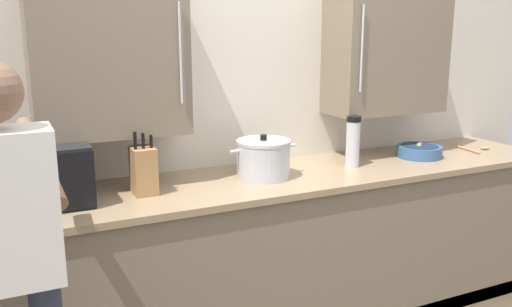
{
  "coord_description": "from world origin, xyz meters",
  "views": [
    {
      "loc": [
        -1.36,
        -1.67,
        1.73
      ],
      "look_at": [
        -0.15,
        0.86,
        1.06
      ],
      "focal_mm": 38.72,
      "sensor_mm": 36.0,
      "label": 1
    }
  ],
  "objects_px": {
    "wooden_spoon": "(477,149)",
    "knife_block": "(143,170)",
    "fruit_bowl": "(419,151)",
    "thermos_flask": "(353,141)",
    "stock_pot": "(263,159)",
    "person_figure": "(8,257)",
    "microwave_oven": "(16,177)"
  },
  "relations": [
    {
      "from": "stock_pot",
      "to": "wooden_spoon",
      "type": "xyz_separation_m",
      "value": [
        1.56,
        -0.02,
        -0.09
      ]
    },
    {
      "from": "microwave_oven",
      "to": "thermos_flask",
      "type": "distance_m",
      "value": 1.8
    },
    {
      "from": "microwave_oven",
      "to": "wooden_spoon",
      "type": "xyz_separation_m",
      "value": [
        2.79,
        -0.05,
        -0.13
      ]
    },
    {
      "from": "fruit_bowl",
      "to": "thermos_flask",
      "type": "bearing_deg",
      "value": -178.47
    },
    {
      "from": "microwave_oven",
      "to": "knife_block",
      "type": "height_order",
      "value": "knife_block"
    },
    {
      "from": "thermos_flask",
      "to": "fruit_bowl",
      "type": "xyz_separation_m",
      "value": [
        0.52,
        0.01,
        -0.11
      ]
    },
    {
      "from": "wooden_spoon",
      "to": "fruit_bowl",
      "type": "distance_m",
      "value": 0.48
    },
    {
      "from": "microwave_oven",
      "to": "stock_pot",
      "type": "bearing_deg",
      "value": -1.62
    },
    {
      "from": "microwave_oven",
      "to": "wooden_spoon",
      "type": "bearing_deg",
      "value": -1.05
    },
    {
      "from": "thermos_flask",
      "to": "wooden_spoon",
      "type": "bearing_deg",
      "value": -0.04
    },
    {
      "from": "fruit_bowl",
      "to": "knife_block",
      "type": "relative_size",
      "value": 0.87
    },
    {
      "from": "person_figure",
      "to": "microwave_oven",
      "type": "bearing_deg",
      "value": 85.04
    },
    {
      "from": "microwave_oven",
      "to": "fruit_bowl",
      "type": "xyz_separation_m",
      "value": [
        2.31,
        -0.04,
        -0.1
      ]
    },
    {
      "from": "thermos_flask",
      "to": "wooden_spoon",
      "type": "distance_m",
      "value": 1.0
    },
    {
      "from": "person_figure",
      "to": "wooden_spoon",
      "type": "bearing_deg",
      "value": 13.29
    },
    {
      "from": "fruit_bowl",
      "to": "person_figure",
      "type": "bearing_deg",
      "value": -163.85
    },
    {
      "from": "wooden_spoon",
      "to": "fruit_bowl",
      "type": "relative_size",
      "value": 0.78
    },
    {
      "from": "fruit_bowl",
      "to": "stock_pot",
      "type": "bearing_deg",
      "value": 179.9
    },
    {
      "from": "knife_block",
      "to": "fruit_bowl",
      "type": "bearing_deg",
      "value": 0.12
    },
    {
      "from": "knife_block",
      "to": "person_figure",
      "type": "relative_size",
      "value": 0.19
    },
    {
      "from": "stock_pot",
      "to": "thermos_flask",
      "type": "height_order",
      "value": "thermos_flask"
    },
    {
      "from": "stock_pot",
      "to": "knife_block",
      "type": "relative_size",
      "value": 1.23
    },
    {
      "from": "person_figure",
      "to": "knife_block",
      "type": "bearing_deg",
      "value": 47.18
    },
    {
      "from": "person_figure",
      "to": "thermos_flask",
      "type": "bearing_deg",
      "value": 19.93
    },
    {
      "from": "wooden_spoon",
      "to": "knife_block",
      "type": "height_order",
      "value": "knife_block"
    },
    {
      "from": "stock_pot",
      "to": "knife_block",
      "type": "bearing_deg",
      "value": -179.5
    },
    {
      "from": "wooden_spoon",
      "to": "person_figure",
      "type": "distance_m",
      "value": 2.93
    },
    {
      "from": "stock_pot",
      "to": "knife_block",
      "type": "distance_m",
      "value": 0.66
    },
    {
      "from": "wooden_spoon",
      "to": "fruit_bowl",
      "type": "bearing_deg",
      "value": 178.26
    },
    {
      "from": "microwave_oven",
      "to": "wooden_spoon",
      "type": "distance_m",
      "value": 2.79
    },
    {
      "from": "microwave_oven",
      "to": "fruit_bowl",
      "type": "height_order",
      "value": "microwave_oven"
    },
    {
      "from": "knife_block",
      "to": "person_figure",
      "type": "height_order",
      "value": "person_figure"
    }
  ]
}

